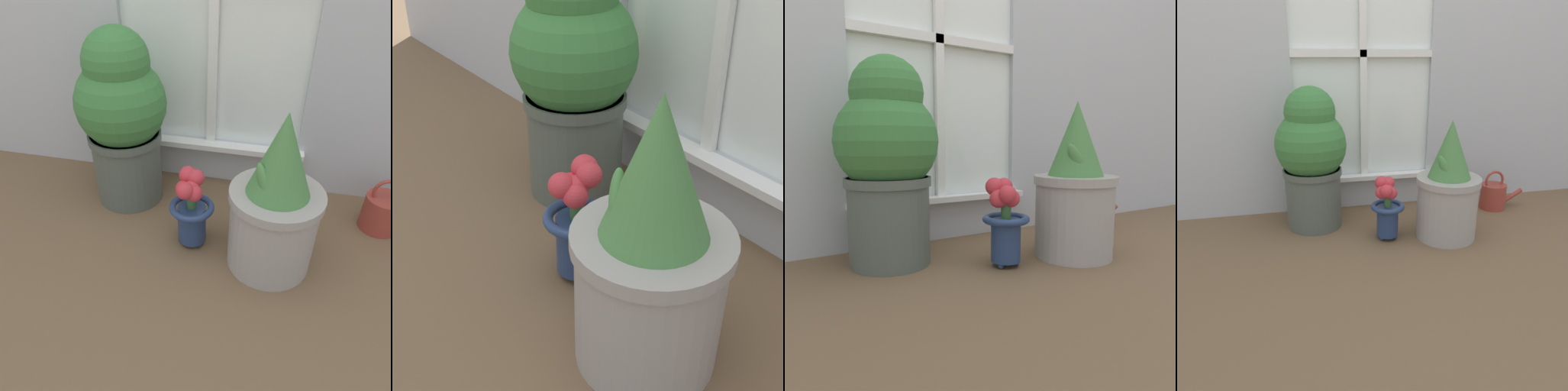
# 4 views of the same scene
# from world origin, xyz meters

# --- Properties ---
(ground_plane) EXTENTS (10.00, 10.00, 0.00)m
(ground_plane) POSITION_xyz_m (0.00, 0.00, 0.00)
(ground_plane) COLOR brown
(potted_plant_left) EXTENTS (0.35, 0.35, 0.70)m
(potted_plant_left) POSITION_xyz_m (-0.30, 0.40, 0.37)
(potted_plant_left) COLOR #4C564C
(potted_plant_left) RESTS_ON ground_plane
(potted_plant_right) EXTENTS (0.30, 0.30, 0.56)m
(potted_plant_right) POSITION_xyz_m (0.30, 0.13, 0.24)
(potted_plant_right) COLOR #9E9993
(potted_plant_right) RESTS_ON ground_plane
(flower_vase) EXTENTS (0.16, 0.16, 0.30)m
(flower_vase) POSITION_xyz_m (0.02, 0.17, 0.16)
(flower_vase) COLOR navy
(flower_vase) RESTS_ON ground_plane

